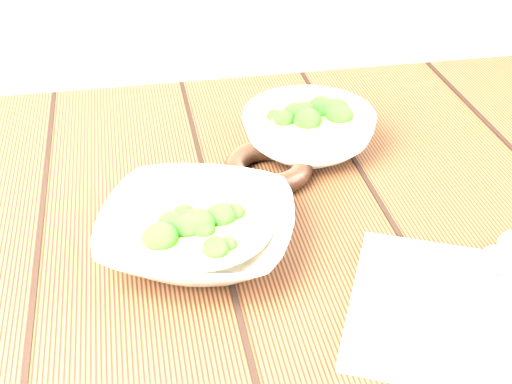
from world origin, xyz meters
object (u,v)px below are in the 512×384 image
Objects in this scene: soup_bowl_back at (309,130)px; trivet at (268,167)px; soup_bowl_front at (197,231)px; napkin at (477,316)px; table at (236,300)px.

trivet is (-0.07, -0.06, -0.02)m from soup_bowl_back.
soup_bowl_back is 1.94× the size of trivet.
soup_bowl_front is 2.32× the size of trivet.
napkin is (0.08, -0.35, -0.02)m from soup_bowl_back.
soup_bowl_front is 0.30m from napkin.
soup_bowl_front reaches higher than napkin.
table is at bearing 160.44° from napkin.
soup_bowl_back reaches higher than soup_bowl_front.
table is 4.59× the size of soup_bowl_front.
napkin is at bearing -77.53° from soup_bowl_back.
soup_bowl_front reaches higher than trivet.
soup_bowl_front is (-0.05, -0.05, 0.15)m from table.
soup_bowl_back is at bearing 128.01° from napkin.
soup_bowl_front is 1.20× the size of soup_bowl_back.
soup_bowl_back is 0.36m from napkin.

